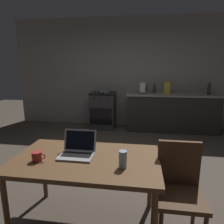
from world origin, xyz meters
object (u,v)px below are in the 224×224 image
(dining_table, at_px, (86,164))
(bottle_b, at_px, (155,88))
(cereal_box, at_px, (167,88))
(chair, at_px, (179,185))
(bottle, at_px, (209,89))
(coffee_mug, at_px, (37,156))
(stove_oven, at_px, (103,110))
(drinking_glass, at_px, (123,159))
(electric_kettle, at_px, (143,88))
(laptop, at_px, (77,151))
(frying_pan, at_px, (104,92))

(dining_table, distance_m, bottle_b, 3.48)
(bottle_b, bearing_deg, cereal_box, -11.84)
(chair, height_order, bottle, bottle)
(coffee_mug, distance_m, cereal_box, 3.75)
(stove_oven, height_order, drinking_glass, stove_oven)
(chair, xyz_separation_m, electric_kettle, (-0.33, 3.29, 0.52))
(electric_kettle, distance_m, bottle_b, 0.30)
(stove_oven, distance_m, electric_kettle, 1.14)
(electric_kettle, distance_m, coffee_mug, 3.54)
(dining_table, bearing_deg, laptop, 153.92)
(electric_kettle, relative_size, bottle, 0.87)
(bottle, bearing_deg, electric_kettle, 178.10)
(laptop, height_order, cereal_box, cereal_box)
(laptop, bearing_deg, cereal_box, 65.24)
(frying_pan, xyz_separation_m, bottle_b, (1.23, 0.11, 0.09))
(dining_table, relative_size, laptop, 4.23)
(frying_pan, bearing_deg, coffee_mug, -89.85)
(laptop, height_order, bottle, bottle)
(electric_kettle, distance_m, bottle, 1.51)
(frying_pan, distance_m, coffee_mug, 3.38)
(cereal_box, bearing_deg, bottle_b, 168.16)
(coffee_mug, bearing_deg, dining_table, 16.74)
(cereal_box, bearing_deg, dining_table, -108.25)
(chair, xyz_separation_m, laptop, (-0.95, 0.06, 0.25))
(cereal_box, bearing_deg, laptop, -110.03)
(bottle, bearing_deg, dining_table, -122.03)
(stove_oven, relative_size, bottle_b, 3.70)
(laptop, distance_m, bottle_b, 3.44)
(chair, distance_m, bottle_b, 3.41)
(electric_kettle, height_order, cereal_box, cereal_box)
(dining_table, xyz_separation_m, cereal_box, (1.09, 3.30, 0.40))
(frying_pan, height_order, drinking_glass, frying_pan)
(coffee_mug, relative_size, bottle_b, 0.52)
(stove_oven, xyz_separation_m, frying_pan, (0.04, -0.03, 0.48))
(frying_pan, bearing_deg, bottle_b, 5.08)
(frying_pan, bearing_deg, dining_table, -82.53)
(laptop, relative_size, bottle, 1.07)
(chair, distance_m, coffee_mug, 1.30)
(chair, height_order, drinking_glass, chair)
(bottle, bearing_deg, bottle_b, 173.91)
(laptop, relative_size, drinking_glass, 2.18)
(chair, distance_m, cereal_box, 3.36)
(stove_oven, relative_size, chair, 1.02)
(electric_kettle, bearing_deg, dining_table, -98.95)
(bottle_b, bearing_deg, coffee_mug, -109.28)
(laptop, height_order, coffee_mug, laptop)
(electric_kettle, relative_size, drinking_glass, 1.78)
(stove_oven, relative_size, frying_pan, 2.21)
(coffee_mug, relative_size, drinking_glass, 0.86)
(coffee_mug, distance_m, bottle_b, 3.70)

